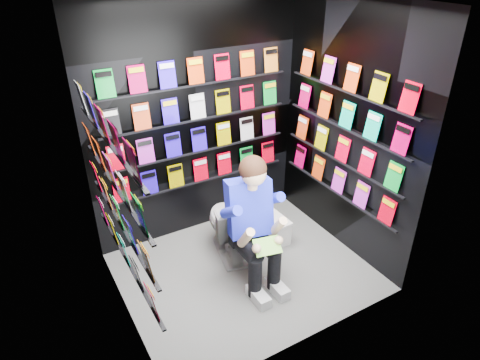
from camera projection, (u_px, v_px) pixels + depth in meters
floor at (244, 271)px, 4.42m from camera, size 2.40×2.40×0.00m
ceiling at (246, 1)px, 3.15m from camera, size 2.40×2.40×0.00m
wall_back at (197, 123)px, 4.54m from camera, size 2.40×0.04×2.60m
wall_front at (317, 213)px, 3.03m from camera, size 2.40×0.04×2.60m
wall_left at (110, 194)px, 3.26m from camera, size 0.04×2.00×2.60m
wall_right at (347, 132)px, 4.31m from camera, size 0.04×2.00×2.60m
comics_back at (198, 123)px, 4.52m from camera, size 2.10×0.06×1.37m
comics_left at (114, 192)px, 3.27m from camera, size 0.06×1.70×1.37m
comics_right at (345, 132)px, 4.30m from camera, size 0.06×1.70×1.37m
toilet at (229, 225)px, 4.51m from camera, size 0.57×0.82×0.73m
longbox at (275, 230)px, 4.83m from camera, size 0.21×0.36×0.27m
longbox_lid at (275, 219)px, 4.76m from camera, size 0.23×0.38×0.03m
reader at (248, 208)px, 4.01m from camera, size 0.72×0.92×1.51m
held_comic at (267, 246)px, 3.85m from camera, size 0.27×0.20×0.10m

